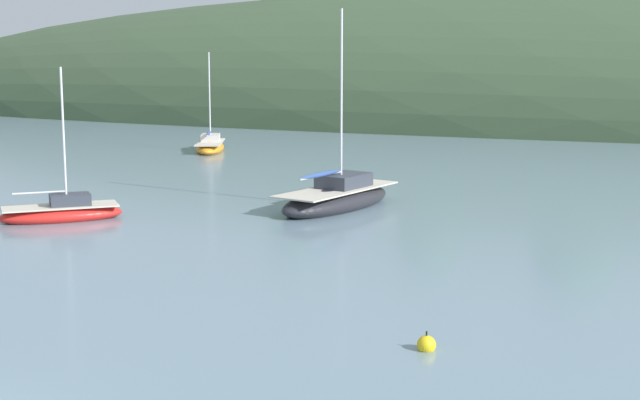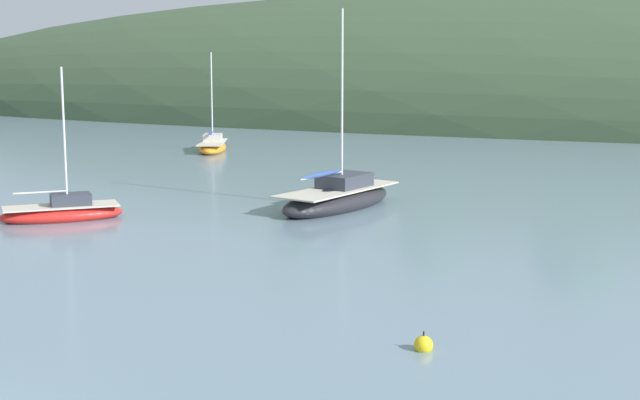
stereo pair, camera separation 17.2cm
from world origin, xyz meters
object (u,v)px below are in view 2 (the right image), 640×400
at_px(sailboat_grey_yawl, 338,198).
at_px(sailboat_red_portside, 212,146).
at_px(mooring_buoy_outer, 423,345).
at_px(sailboat_white_near, 62,212).

bearing_deg(sailboat_grey_yawl, sailboat_red_portside, 131.18).
bearing_deg(mooring_buoy_outer, sailboat_white_near, 149.31).
relative_size(sailboat_red_portside, sailboat_grey_yawl, 0.76).
height_order(sailboat_red_portside, sailboat_grey_yawl, sailboat_grey_yawl).
height_order(sailboat_grey_yawl, sailboat_white_near, sailboat_grey_yawl).
distance_m(sailboat_grey_yawl, mooring_buoy_outer, 18.72).
height_order(sailboat_red_portside, mooring_buoy_outer, sailboat_red_portside).
bearing_deg(sailboat_grey_yawl, mooring_buoy_outer, -63.80).
bearing_deg(sailboat_grey_yawl, sailboat_white_near, -144.98).
bearing_deg(sailboat_white_near, mooring_buoy_outer, -30.69).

